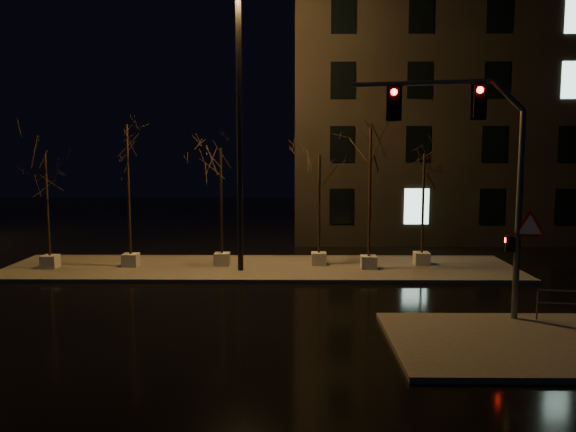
{
  "coord_description": "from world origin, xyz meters",
  "views": [
    {
      "loc": [
        1.45,
        -17.87,
        5.08
      ],
      "look_at": [
        1.24,
        2.11,
        2.8
      ],
      "focal_mm": 35.0,
      "sensor_mm": 36.0,
      "label": 1
    }
  ],
  "objects": [
    {
      "name": "sidewalk_corner",
      "position": [
        7.5,
        -3.5,
        0.07
      ],
      "size": [
        7.0,
        5.0,
        0.15
      ],
      "primitive_type": "cube",
      "color": "#4B4843",
      "rests_on": "ground"
    },
    {
      "name": "streetlight_main",
      "position": [
        -0.78,
        5.23,
        6.8
      ],
      "size": [
        2.84,
        1.13,
        11.53
      ],
      "rotation": [
        0.0,
        0.0,
        0.29
      ],
      "color": "black",
      "rests_on": "median"
    },
    {
      "name": "building",
      "position": [
        14.0,
        18.0,
        7.5
      ],
      "size": [
        25.0,
        12.0,
        15.0
      ],
      "primitive_type": "cube",
      "color": "black",
      "rests_on": "ground"
    },
    {
      "name": "median",
      "position": [
        0.0,
        6.0,
        0.07
      ],
      "size": [
        22.0,
        5.0,
        0.15
      ],
      "primitive_type": "cube",
      "color": "#4B4843",
      "rests_on": "ground"
    },
    {
      "name": "ground",
      "position": [
        0.0,
        0.0,
        0.0
      ],
      "size": [
        90.0,
        90.0,
        0.0
      ],
      "primitive_type": "plane",
      "color": "black",
      "rests_on": "ground"
    },
    {
      "name": "traffic_signal_mast",
      "position": [
        6.92,
        -1.26,
        4.77
      ],
      "size": [
        5.64,
        1.38,
        7.04
      ],
      "rotation": [
        0.0,
        0.0,
        -0.22
      ],
      "color": "#55585C",
      "rests_on": "sidewalk_corner"
    },
    {
      "name": "tree_2",
      "position": [
        -1.7,
        6.24,
        4.13
      ],
      "size": [
        1.8,
        1.8,
        5.25
      ],
      "color": "#B1ADA5",
      "rests_on": "median"
    },
    {
      "name": "tree_1",
      "position": [
        -5.63,
        6.0,
        4.89
      ],
      "size": [
        1.8,
        1.8,
        6.25
      ],
      "color": "#B1ADA5",
      "rests_on": "median"
    },
    {
      "name": "tree_5",
      "position": [
        7.08,
        6.5,
        3.94
      ],
      "size": [
        1.8,
        1.8,
        5.0
      ],
      "color": "#B1ADA5",
      "rests_on": "median"
    },
    {
      "name": "tree_3",
      "position": [
        2.55,
        6.41,
        3.9
      ],
      "size": [
        1.8,
        1.8,
        4.94
      ],
      "color": "#B1ADA5",
      "rests_on": "median"
    },
    {
      "name": "guard_rail_a",
      "position": [
        9.68,
        -1.8,
        0.75
      ],
      "size": [
        2.1,
        0.37,
        0.92
      ],
      "rotation": [
        0.0,
        0.0,
        -0.15
      ],
      "color": "#55585C",
      "rests_on": "sidewalk_corner"
    },
    {
      "name": "tree_0",
      "position": [
        -8.99,
        5.61,
        3.94
      ],
      "size": [
        1.8,
        1.8,
        5.0
      ],
      "color": "#B1ADA5",
      "rests_on": "median"
    },
    {
      "name": "tree_4",
      "position": [
        4.63,
        5.61,
        4.8
      ],
      "size": [
        1.8,
        1.8,
        6.14
      ],
      "color": "#B1ADA5",
      "rests_on": "median"
    }
  ]
}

